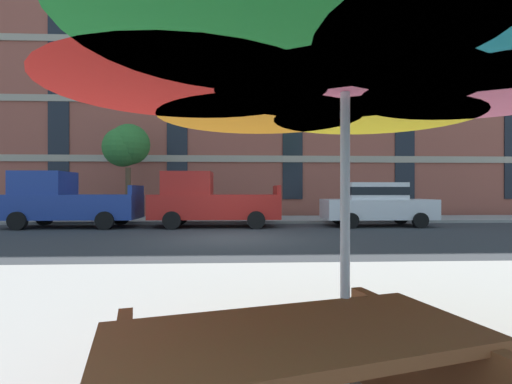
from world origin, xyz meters
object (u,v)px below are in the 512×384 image
street_tree_left (126,146)px  sedan_white (376,203)px  pickup_red (210,201)px  patio_umbrella (345,56)px  pickup_blue (67,201)px

street_tree_left → sedan_white: bearing=-14.7°
pickup_red → street_tree_left: street_tree_left is taller
street_tree_left → patio_umbrella: size_ratio=1.27×
street_tree_left → pickup_blue: bearing=-116.8°
pickup_red → sedan_white: 6.78m
sedan_white → patio_umbrella: (-4.95, -12.70, 1.32)m
pickup_red → street_tree_left: size_ratio=1.10×
pickup_red → patio_umbrella: (1.83, -12.70, 1.24)m
sedan_white → pickup_red: bearing=180.0°
pickup_blue → patio_umbrella: 14.78m
sedan_white → patio_umbrella: size_ratio=1.21×
pickup_red → street_tree_left: (-4.17, 2.88, 2.54)m
pickup_blue → street_tree_left: street_tree_left is taller
sedan_white → street_tree_left: 11.62m
pickup_red → sedan_white: pickup_red is taller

